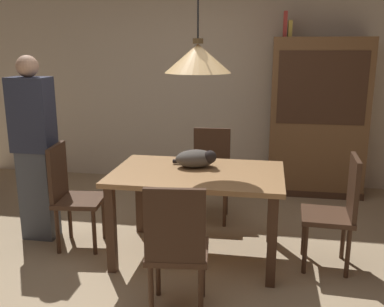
% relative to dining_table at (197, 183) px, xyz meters
% --- Properties ---
extents(ground, '(10.00, 10.00, 0.00)m').
position_rel_dining_table_xyz_m(ground, '(-0.14, -0.45, -0.65)').
color(ground, tan).
extents(back_wall, '(6.40, 0.10, 2.90)m').
position_rel_dining_table_xyz_m(back_wall, '(-0.14, 2.20, 0.80)').
color(back_wall, beige).
rests_on(back_wall, ground).
extents(dining_table, '(1.40, 0.90, 0.75)m').
position_rel_dining_table_xyz_m(dining_table, '(0.00, 0.00, 0.00)').
color(dining_table, '#A87A4C').
rests_on(dining_table, ground).
extents(chair_right_side, '(0.42, 0.42, 0.93)m').
position_rel_dining_table_xyz_m(chair_right_side, '(1.13, -0.00, -0.14)').
color(chair_right_side, '#472D1E').
rests_on(chair_right_side, ground).
extents(chair_near_front, '(0.44, 0.44, 0.93)m').
position_rel_dining_table_xyz_m(chair_near_front, '(0.01, -0.88, -0.14)').
color(chair_near_front, '#472D1E').
rests_on(chair_near_front, ground).
extents(chair_left_side, '(0.44, 0.44, 0.93)m').
position_rel_dining_table_xyz_m(chair_left_side, '(-1.13, -0.01, -0.14)').
color(chair_left_side, '#472D1E').
rests_on(chair_left_side, ground).
extents(chair_far_back, '(0.42, 0.42, 0.93)m').
position_rel_dining_table_xyz_m(chair_far_back, '(-0.00, 0.88, -0.14)').
color(chair_far_back, '#472D1E').
rests_on(chair_far_back, ground).
extents(cat_sleeping, '(0.40, 0.31, 0.16)m').
position_rel_dining_table_xyz_m(cat_sleeping, '(-0.03, 0.13, 0.18)').
color(cat_sleeping, '#4C4742').
rests_on(cat_sleeping, dining_table).
extents(pendant_lamp, '(0.52, 0.52, 1.30)m').
position_rel_dining_table_xyz_m(pendant_lamp, '(0.00, 0.00, 1.01)').
color(pendant_lamp, '#E5B775').
extents(hutch_bookcase, '(1.12, 0.45, 1.85)m').
position_rel_dining_table_xyz_m(hutch_bookcase, '(1.13, 1.87, 0.24)').
color(hutch_bookcase, brown).
rests_on(hutch_bookcase, ground).
extents(book_red_tall, '(0.04, 0.22, 0.28)m').
position_rel_dining_table_xyz_m(book_red_tall, '(0.70, 1.87, 1.34)').
color(book_red_tall, '#B73833').
rests_on(book_red_tall, hutch_bookcase).
extents(book_yellow_short, '(0.04, 0.20, 0.18)m').
position_rel_dining_table_xyz_m(book_yellow_short, '(0.76, 1.87, 1.29)').
color(book_yellow_short, gold).
rests_on(book_yellow_short, hutch_bookcase).
extents(person_standing, '(0.36, 0.22, 1.68)m').
position_rel_dining_table_xyz_m(person_standing, '(-1.51, 0.11, 0.20)').
color(person_standing, '#4C515B').
rests_on(person_standing, ground).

